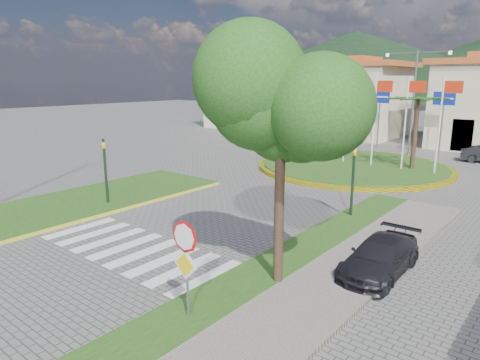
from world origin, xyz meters
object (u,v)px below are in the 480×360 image
Objects in this scene: roundabout_island at (353,166)px; deciduous_tree at (281,105)px; white_van at (263,132)px; car_side_right at (380,257)px; car_dark_a at (334,133)px; stop_sign at (186,255)px.

deciduous_tree is at bearing -72.09° from roundabout_island.
white_van is 1.05× the size of car_side_right.
white_van is (-19.41, 25.67, -4.62)m from deciduous_tree.
car_side_right is (7.50, -14.39, 0.38)m from roundabout_island.
deciduous_tree reaches higher than roundabout_island.
roundabout_island reaches higher than white_van.
car_dark_a is 1.06× the size of car_side_right.
stop_sign is at bearing -127.55° from white_van.
white_van is (-18.81, 28.71, -1.24)m from stop_sign.
deciduous_tree is at bearing -128.21° from car_side_right.
car_side_right is (21.41, -23.06, -0.00)m from white_van.
car_side_right is at bearing -166.19° from car_dark_a.
car_dark_a is 30.23m from car_side_right.
deciduous_tree reaches higher than white_van.
stop_sign reaches higher than car_dark_a.
roundabout_island is 1.87× the size of deciduous_tree.
roundabout_island is at bearing 107.91° from deciduous_tree.
roundabout_island is 14.04m from car_dark_a.
deciduous_tree is at bearing 78.82° from stop_sign.
car_side_right is at bearing 52.49° from deciduous_tree.
car_dark_a is at bearing 122.58° from roundabout_island.
roundabout_island is at bearing -163.47° from car_dark_a.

